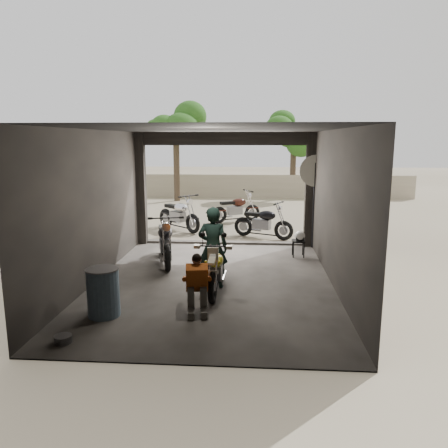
# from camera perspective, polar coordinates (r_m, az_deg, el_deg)

# --- Properties ---
(ground) EXTENTS (80.00, 80.00, 0.00)m
(ground) POSITION_cam_1_polar(r_m,az_deg,el_deg) (9.38, -1.44, -7.65)
(ground) COLOR #7A6D56
(ground) RESTS_ON ground
(garage) EXTENTS (7.00, 7.13, 3.20)m
(garage) POSITION_cam_1_polar(r_m,az_deg,el_deg) (9.59, -1.16, 0.66)
(garage) COLOR #2D2B28
(garage) RESTS_ON ground
(boundary_wall) EXTENTS (18.00, 0.30, 1.20)m
(boundary_wall) POSITION_cam_1_polar(r_m,az_deg,el_deg) (22.99, 1.92, 4.99)
(boundary_wall) COLOR gray
(boundary_wall) RESTS_ON ground
(tree_left) EXTENTS (2.20, 2.20, 5.60)m
(tree_left) POSITION_cam_1_polar(r_m,az_deg,el_deg) (21.72, -6.34, 13.53)
(tree_left) COLOR #382B1E
(tree_left) RESTS_ON ground
(tree_right) EXTENTS (2.20, 2.20, 5.00)m
(tree_right) POSITION_cam_1_polar(r_m,az_deg,el_deg) (22.93, 9.14, 12.25)
(tree_right) COLOR #382B1E
(tree_right) RESTS_ON ground
(main_bike) EXTENTS (0.74, 1.66, 1.09)m
(main_bike) POSITION_cam_1_polar(r_m,az_deg,el_deg) (8.66, -0.97, -5.46)
(main_bike) COLOR beige
(main_bike) RESTS_ON ground
(left_bike) EXTENTS (1.22, 1.98, 1.25)m
(left_bike) POSITION_cam_1_polar(r_m,az_deg,el_deg) (10.76, -7.70, -1.85)
(left_bike) COLOR black
(left_bike) RESTS_ON ground
(outside_bike_a) EXTENTS (1.86, 1.77, 1.23)m
(outside_bike_a) POSITION_cam_1_polar(r_m,az_deg,el_deg) (14.62, -5.94, 1.55)
(outside_bike_a) COLOR black
(outside_bike_a) RESTS_ON ground
(outside_bike_b) EXTENTS (1.84, 1.44, 1.16)m
(outside_bike_b) POSITION_cam_1_polar(r_m,az_deg,el_deg) (16.01, 1.56, 2.30)
(outside_bike_b) COLOR #38150D
(outside_bike_b) RESTS_ON ground
(outside_bike_c) EXTENTS (1.83, 1.32, 1.15)m
(outside_bike_c) POSITION_cam_1_polar(r_m,az_deg,el_deg) (13.43, 5.13, 0.54)
(outside_bike_c) COLOR black
(outside_bike_c) RESTS_ON ground
(rider) EXTENTS (0.64, 0.44, 1.68)m
(rider) POSITION_cam_1_polar(r_m,az_deg,el_deg) (8.85, -1.46, -3.10)
(rider) COLOR black
(rider) RESTS_ON ground
(mechanic) EXTENTS (0.61, 0.76, 1.00)m
(mechanic) POSITION_cam_1_polar(r_m,az_deg,el_deg) (7.64, -3.54, -8.10)
(mechanic) COLOR #AB4E16
(mechanic) RESTS_ON ground
(stool) EXTENTS (0.32, 0.32, 0.45)m
(stool) POSITION_cam_1_polar(r_m,az_deg,el_deg) (11.41, 9.69, -2.45)
(stool) COLOR black
(stool) RESTS_ON ground
(helmet) EXTENTS (0.28, 0.30, 0.26)m
(helmet) POSITION_cam_1_polar(r_m,az_deg,el_deg) (11.33, 9.86, -1.52)
(helmet) COLOR silver
(helmet) RESTS_ON stool
(oil_drum) EXTENTS (0.63, 0.63, 0.85)m
(oil_drum) POSITION_cam_1_polar(r_m,az_deg,el_deg) (7.80, -15.49, -8.69)
(oil_drum) COLOR #3D5367
(oil_drum) RESTS_ON ground
(sign_post) EXTENTS (0.86, 0.08, 2.59)m
(sign_post) POSITION_cam_1_polar(r_m,az_deg,el_deg) (12.21, 11.78, 4.97)
(sign_post) COLOR black
(sign_post) RESTS_ON ground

